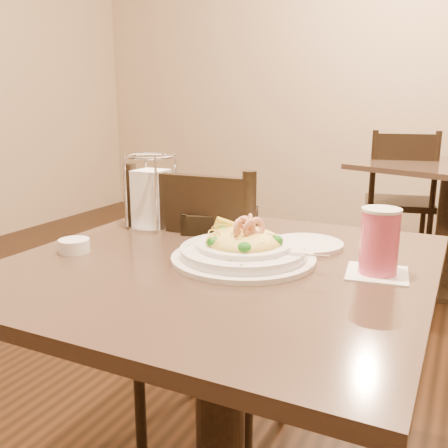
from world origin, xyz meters
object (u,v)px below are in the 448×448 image
at_px(dining_chair_near, 209,302).
at_px(main_table, 220,357).
at_px(pasta_bowl, 243,248).
at_px(drink_glass, 379,242).
at_px(bread_basket, 221,223).
at_px(napkin_caddy, 152,197).
at_px(side_plate, 307,244).
at_px(dining_chair_far, 400,197).
at_px(butter_ramekin, 74,246).

bearing_deg(dining_chair_near, main_table, 120.15).
bearing_deg(pasta_bowl, drink_glass, 8.17).
bearing_deg(drink_glass, bread_basket, 157.70).
bearing_deg(napkin_caddy, side_plate, 0.77).
relative_size(pasta_bowl, bread_basket, 1.52).
relative_size(bread_basket, side_plate, 1.32).
bearing_deg(napkin_caddy, pasta_bowl, -25.12).
relative_size(dining_chair_far, napkin_caddy, 4.50).
bearing_deg(side_plate, dining_chair_near, 160.76).
xyz_separation_m(main_table, bread_basket, (-0.12, 0.25, 0.26)).
bearing_deg(napkin_caddy, dining_chair_far, 79.43).
bearing_deg(dining_chair_near, dining_chair_far, -100.05).
distance_m(dining_chair_far, bread_basket, 2.17).
distance_m(pasta_bowl, bread_basket, 0.28).
bearing_deg(napkin_caddy, drink_glass, -11.12).
distance_m(bread_basket, side_plate, 0.27).
relative_size(main_table, butter_ramekin, 12.47).
distance_m(dining_chair_near, napkin_caddy, 0.38).
bearing_deg(napkin_caddy, dining_chair_near, 47.39).
relative_size(dining_chair_near, drink_glass, 6.70).
relative_size(main_table, napkin_caddy, 4.36).
bearing_deg(main_table, bread_basket, 115.92).
xyz_separation_m(main_table, dining_chair_far, (0.10, 2.39, -0.02)).
bearing_deg(dining_chair_near, pasta_bowl, 127.96).
bearing_deg(bread_basket, pasta_bowl, -53.50).
distance_m(dining_chair_far, drink_glass, 2.36).
xyz_separation_m(pasta_bowl, bread_basket, (-0.17, 0.23, -0.01)).
bearing_deg(butter_ramekin, main_table, 15.70).
bearing_deg(butter_ramekin, drink_glass, 13.27).
bearing_deg(butter_ramekin, side_plate, 31.21).
relative_size(main_table, bread_basket, 3.82).
bearing_deg(side_plate, dining_chair_far, 91.01).
bearing_deg(dining_chair_near, drink_glass, 152.79).
xyz_separation_m(dining_chair_far, bread_basket, (-0.22, -2.14, 0.27)).
xyz_separation_m(pasta_bowl, butter_ramekin, (-0.38, -0.12, -0.01)).
bearing_deg(bread_basket, butter_ramekin, -122.28).
distance_m(main_table, side_plate, 0.34).
bearing_deg(butter_ramekin, pasta_bowl, 16.92).
distance_m(main_table, pasta_bowl, 0.27).
relative_size(napkin_caddy, side_plate, 1.16).
relative_size(dining_chair_near, pasta_bowl, 2.60).
bearing_deg(main_table, drink_glass, 10.74).
xyz_separation_m(napkin_caddy, butter_ramekin, (-0.03, -0.28, -0.07)).
height_order(dining_chair_far, drink_glass, dining_chair_far).
relative_size(drink_glass, butter_ramekin, 1.92).
bearing_deg(side_plate, butter_ramekin, -148.79).
bearing_deg(dining_chair_far, main_table, 76.83).
height_order(dining_chair_far, pasta_bowl, dining_chair_far).
bearing_deg(drink_glass, napkin_caddy, 168.88).
relative_size(main_table, pasta_bowl, 2.51).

